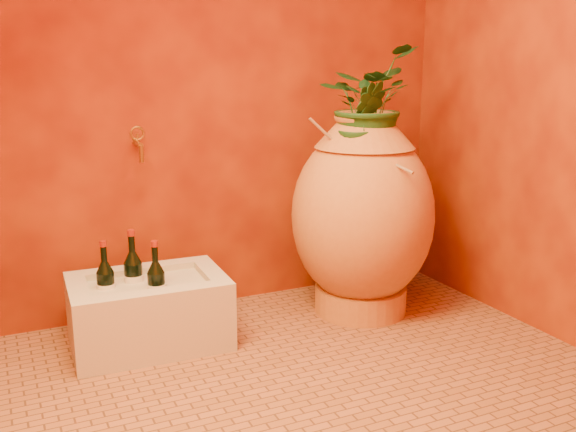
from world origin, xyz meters
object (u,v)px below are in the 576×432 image
wine_bottle_b (106,287)px  wall_tap (138,142)px  amphora (363,215)px  wine_bottle_c (157,287)px  stone_basin (149,312)px  wine_bottle_a (134,278)px

wine_bottle_b → wall_tap: wall_tap is taller
amphora → wine_bottle_b: size_ratio=3.14×
amphora → wine_bottle_b: (-1.25, 0.09, -0.22)m
wine_bottle_b → wine_bottle_c: bearing=-26.4°
stone_basin → wall_tap: bearing=79.2°
stone_basin → wine_bottle_a: size_ratio=2.00×
wine_bottle_b → wine_bottle_c: size_ratio=1.00×
wall_tap → wine_bottle_c: bearing=-95.0°
stone_basin → wine_bottle_c: 0.16m
wine_bottle_a → stone_basin: bearing=-54.7°
amphora → stone_basin: amphora is taller
stone_basin → wine_bottle_b: 0.23m
wine_bottle_c → wall_tap: 0.69m
wine_bottle_c → amphora: bearing=0.4°
amphora → wall_tap: (-1.02, 0.35, 0.38)m
wine_bottle_b → stone_basin: bearing=-9.6°
wall_tap → wine_bottle_b: bearing=-131.5°
stone_basin → amphora: bearing=-3.4°
wine_bottle_b → wall_tap: bearing=48.5°
wine_bottle_c → stone_basin: bearing=109.4°
amphora → wine_bottle_b: amphora is taller
stone_basin → wine_bottle_c: bearing=-70.6°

